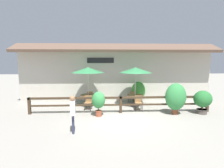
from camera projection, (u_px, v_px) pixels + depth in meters
ground_plane at (123, 119)px, 9.03m from camera, size 60.00×60.00×0.00m
building_facade at (117, 72)px, 12.80m from camera, size 14.28×1.49×4.23m
patio_railing at (121, 101)px, 9.98m from camera, size 10.40×0.14×0.95m
patio_umbrella_near at (88, 70)px, 11.19m from camera, size 2.07×2.07×2.60m
dining_table_near at (88, 97)px, 11.43m from camera, size 1.05×1.05×0.77m
chair_near_streetside at (88, 102)px, 10.69m from camera, size 0.48×0.48×0.87m
chair_near_wallside at (90, 97)px, 12.21m from camera, size 0.45×0.45×0.87m
patio_umbrella_middle at (136, 70)px, 11.17m from camera, size 2.07×2.07×2.60m
dining_table_middle at (135, 97)px, 11.41m from camera, size 1.05×1.05×0.77m
chair_middle_streetside at (138, 102)px, 10.62m from camera, size 0.44×0.44×0.87m
chair_middle_wallside at (132, 97)px, 12.22m from camera, size 0.47×0.47×0.87m
potted_plant_broad_leaf at (203, 100)px, 9.81m from camera, size 0.99×0.89×1.33m
potted_plant_entrance_palm at (176, 97)px, 9.70m from camera, size 1.14×1.02×1.75m
potted_plant_tall_tropical at (98, 101)px, 9.35m from camera, size 0.72×0.65×1.36m
potted_plant_small_flowering at (138, 91)px, 12.51m from camera, size 0.99×0.89×1.49m
pedestrian at (73, 109)px, 7.13m from camera, size 0.25×0.56×1.60m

